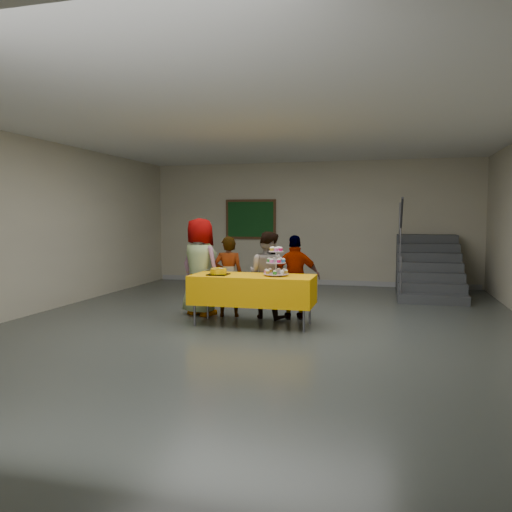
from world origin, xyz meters
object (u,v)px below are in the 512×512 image
Objects in this scene: schoolchild_b at (228,276)px; schoolchild_c at (268,275)px; schoolchild_d at (295,277)px; schoolchild_a at (200,267)px; bear_cake at (218,271)px; bake_table at (253,289)px; noticeboard at (251,219)px; staircase at (428,271)px; cupcake_stand at (276,264)px.

schoolchild_b is 0.66m from schoolchild_c.
schoolchild_d reaches higher than schoolchild_b.
schoolchild_a is 1.22× the size of schoolchild_b.
bear_cake is at bearing 17.56° from schoolchild_d.
schoolchild_a is (-0.55, 0.64, -0.01)m from bear_cake.
bake_table is 1.40× the size of schoolchild_b.
bear_cake is at bearing 152.67° from schoolchild_a.
staircase is at bearing -11.23° from noticeboard.
schoolchild_c is at bearing -12.38° from schoolchild_d.
schoolchild_a is 4.39m from noticeboard.
staircase is (2.75, 3.44, -0.22)m from schoolchild_c.
schoolchild_a is 1.63m from schoolchild_d.
bake_table is at bearing 10.43° from bear_cake.
schoolchild_b is at bearing -134.44° from staircase.
bear_cake is 5.08m from noticeboard.
noticeboard is (-1.72, 4.84, 0.65)m from cupcake_stand.
noticeboard is (-0.80, 4.31, 0.93)m from schoolchild_b.
schoolchild_c reaches higher than bake_table.
bear_cake is 0.66m from schoolchild_b.
schoolchild_c is 0.46m from schoolchild_d.
bake_table is 0.62m from schoolchild_c.
schoolchild_c reaches higher than schoolchild_b.
bake_table is 0.78× the size of staircase.
bake_table is at bearing -125.30° from staircase.
cupcake_stand is 0.19× the size of staircase.
staircase is (3.92, 3.47, -0.33)m from schoolchild_a.
schoolchild_b is at bearing -79.53° from noticeboard.
schoolchild_b reaches higher than cupcake_stand.
cupcake_stand is 1.24× the size of bear_cake.
schoolchild_a is 0.53m from schoolchild_b.
schoolchild_b is (0.50, -0.00, -0.15)m from schoolchild_a.
noticeboard reaches higher than schoolchild_d.
schoolchild_b is 1.03× the size of noticeboard.
schoolchild_c reaches higher than bear_cake.
cupcake_stand is 1.53m from schoolchild_a.
staircase reaches higher than schoolchild_c.
schoolchild_c is 1.10× the size of noticeboard.
schoolchild_d is 1.05× the size of noticeboard.
cupcake_stand is at bearing -70.42° from noticeboard.
schoolchild_a is (-1.07, 0.55, 0.26)m from bake_table.
cupcake_stand is 4.74m from staircase.
schoolchild_c is (-0.26, 0.57, -0.24)m from cupcake_stand.
bake_table is 4.22× the size of cupcake_stand.
schoolchild_d is at bearing 72.07° from cupcake_stand.
bake_table is at bearing 97.76° from schoolchild_c.
noticeboard is (-1.46, 4.27, 0.89)m from schoolchild_c.
schoolchild_a is at bearing -86.12° from noticeboard.
staircase reaches higher than schoolchild_a.
staircase is at bearing -116.15° from schoolchild_a.
schoolchild_a is at bearing -13.59° from schoolchild_d.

